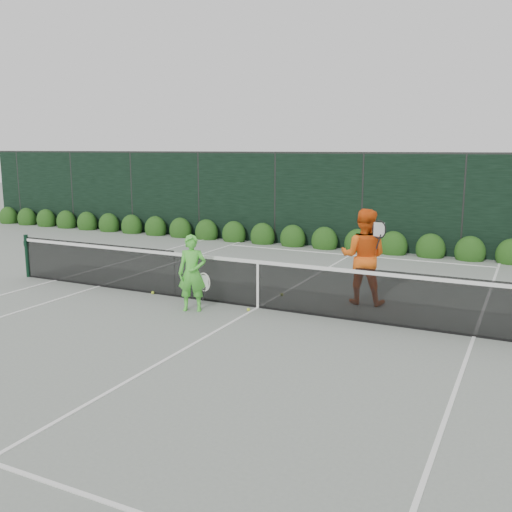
% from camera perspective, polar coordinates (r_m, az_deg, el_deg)
% --- Properties ---
extents(ground, '(80.00, 80.00, 0.00)m').
position_cam_1_polar(ground, '(11.57, 0.19, -5.20)').
color(ground, gray).
rests_on(ground, ground).
extents(tennis_net, '(12.90, 0.10, 1.07)m').
position_cam_1_polar(tennis_net, '(11.44, 0.08, -2.63)').
color(tennis_net, '#10301E').
rests_on(tennis_net, ground).
extents(player_woman, '(0.68, 0.55, 1.52)m').
position_cam_1_polar(player_woman, '(11.28, -6.39, -1.72)').
color(player_woman, '#51CF3D').
rests_on(player_woman, ground).
extents(player_man, '(1.03, 0.84, 1.97)m').
position_cam_1_polar(player_man, '(11.91, 10.70, -0.04)').
color(player_man, orange).
rests_on(player_man, ground).
extents(court_lines, '(11.03, 23.83, 0.01)m').
position_cam_1_polar(court_lines, '(11.57, 0.19, -5.17)').
color(court_lines, white).
rests_on(court_lines, ground).
extents(windscreen_fence, '(32.00, 21.07, 3.06)m').
position_cam_1_polar(windscreen_fence, '(8.92, -7.44, -0.09)').
color(windscreen_fence, black).
rests_on(windscreen_fence, ground).
extents(hedge_row, '(31.66, 0.65, 0.94)m').
position_cam_1_polar(hedge_row, '(18.07, 10.16, 1.21)').
color(hedge_row, '#163B10').
rests_on(hedge_row, ground).
extents(tennis_balls, '(2.69, 1.45, 0.07)m').
position_cam_1_polar(tennis_balls, '(12.15, -2.95, -4.27)').
color(tennis_balls, '#C1DC31').
rests_on(tennis_balls, ground).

